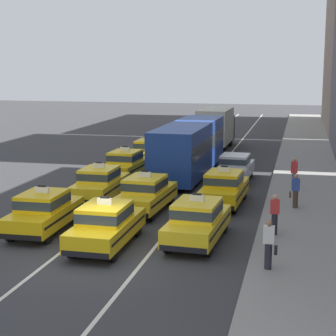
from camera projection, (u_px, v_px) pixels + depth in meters
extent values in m
plane|color=#353538|center=(100.00, 258.00, 20.25)|extent=(160.00, 160.00, 0.00)
cube|color=silver|center=(176.00, 163.00, 39.76)|extent=(0.14, 80.00, 0.01)
cube|color=silver|center=(222.00, 165.00, 39.05)|extent=(0.14, 80.00, 0.01)
cube|color=gray|center=(307.00, 182.00, 32.99)|extent=(4.00, 90.00, 0.15)
cylinder|color=black|center=(44.00, 213.00, 25.08)|extent=(0.25, 0.65, 0.64)
cylinder|color=black|center=(75.00, 215.00, 24.78)|extent=(0.25, 0.65, 0.64)
cylinder|color=black|center=(11.00, 233.00, 22.13)|extent=(0.25, 0.65, 0.64)
cylinder|color=black|center=(46.00, 236.00, 21.83)|extent=(0.25, 0.65, 0.64)
cube|color=yellow|center=(45.00, 215.00, 23.39)|extent=(1.90, 4.54, 0.70)
cube|color=black|center=(45.00, 214.00, 23.38)|extent=(1.91, 4.18, 0.10)
cube|color=yellow|center=(42.00, 200.00, 23.13)|extent=(1.65, 2.13, 0.64)
cube|color=#2D3842|center=(42.00, 200.00, 23.13)|extent=(1.67, 2.16, 0.35)
cube|color=white|center=(42.00, 190.00, 23.05)|extent=(0.56, 0.13, 0.24)
cube|color=black|center=(42.00, 186.00, 23.02)|extent=(0.32, 0.12, 0.06)
cube|color=black|center=(65.00, 208.00, 25.57)|extent=(1.71, 0.18, 0.20)
cube|color=black|center=(20.00, 237.00, 21.31)|extent=(1.71, 0.18, 0.20)
cylinder|color=black|center=(97.00, 186.00, 30.58)|extent=(0.25, 0.64, 0.64)
cylinder|color=black|center=(123.00, 188.00, 30.27)|extent=(0.25, 0.64, 0.64)
cylinder|color=black|center=(76.00, 199.00, 27.65)|extent=(0.25, 0.64, 0.64)
cylinder|color=black|center=(105.00, 201.00, 27.33)|extent=(0.25, 0.64, 0.64)
cube|color=yellow|center=(100.00, 187.00, 28.89)|extent=(1.85, 4.52, 0.70)
cube|color=black|center=(100.00, 186.00, 28.89)|extent=(1.86, 4.16, 0.10)
cube|color=yellow|center=(99.00, 174.00, 28.63)|extent=(1.62, 2.12, 0.64)
cube|color=#2D3842|center=(99.00, 174.00, 28.63)|extent=(1.64, 2.14, 0.35)
cube|color=white|center=(99.00, 165.00, 28.55)|extent=(0.56, 0.13, 0.24)
cube|color=black|center=(99.00, 163.00, 28.52)|extent=(0.32, 0.11, 0.06)
cube|color=black|center=(114.00, 183.00, 31.06)|extent=(1.71, 0.16, 0.20)
cube|color=black|center=(85.00, 201.00, 26.82)|extent=(1.71, 0.16, 0.20)
cylinder|color=black|center=(123.00, 168.00, 36.09)|extent=(0.26, 0.65, 0.64)
cylinder|color=black|center=(145.00, 169.00, 35.71)|extent=(0.26, 0.65, 0.64)
cylinder|color=black|center=(105.00, 177.00, 33.19)|extent=(0.26, 0.65, 0.64)
cylinder|color=black|center=(129.00, 178.00, 32.81)|extent=(0.26, 0.65, 0.64)
cube|color=yellow|center=(126.00, 167.00, 34.39)|extent=(1.97, 4.57, 0.70)
cube|color=black|center=(126.00, 166.00, 34.38)|extent=(1.98, 4.21, 0.10)
cube|color=yellow|center=(125.00, 156.00, 34.13)|extent=(1.68, 2.16, 0.64)
cube|color=#2D3842|center=(125.00, 156.00, 34.13)|extent=(1.70, 2.18, 0.35)
cube|color=white|center=(125.00, 149.00, 34.05)|extent=(0.56, 0.14, 0.24)
cube|color=black|center=(125.00, 147.00, 34.02)|extent=(0.32, 0.12, 0.06)
cube|color=black|center=(138.00, 165.00, 36.53)|extent=(1.71, 0.21, 0.20)
cube|color=black|center=(113.00, 178.00, 32.34)|extent=(1.71, 0.21, 0.20)
cylinder|color=black|center=(145.00, 155.00, 41.09)|extent=(0.24, 0.64, 0.64)
cylinder|color=black|center=(165.00, 156.00, 40.75)|extent=(0.24, 0.64, 0.64)
cylinder|color=black|center=(133.00, 162.00, 38.16)|extent=(0.24, 0.64, 0.64)
cylinder|color=black|center=(154.00, 163.00, 37.82)|extent=(0.24, 0.64, 0.64)
cube|color=yellow|center=(150.00, 154.00, 39.39)|extent=(1.83, 4.51, 0.70)
cube|color=black|center=(150.00, 153.00, 39.38)|extent=(1.85, 4.15, 0.10)
cube|color=yellow|center=(149.00, 145.00, 39.13)|extent=(1.61, 2.11, 0.64)
cube|color=#2D3842|center=(149.00, 145.00, 39.13)|extent=(1.63, 2.13, 0.35)
cube|color=white|center=(149.00, 138.00, 39.05)|extent=(0.56, 0.12, 0.24)
cube|color=black|center=(149.00, 136.00, 39.02)|extent=(0.32, 0.11, 0.06)
cube|color=black|center=(158.00, 153.00, 41.55)|extent=(1.71, 0.15, 0.20)
cube|color=black|center=(141.00, 163.00, 37.32)|extent=(1.71, 0.15, 0.20)
cylinder|color=black|center=(166.00, 145.00, 46.11)|extent=(0.26, 0.65, 0.64)
cylinder|color=black|center=(184.00, 146.00, 45.73)|extent=(0.26, 0.65, 0.64)
cylinder|color=black|center=(155.00, 151.00, 43.21)|extent=(0.26, 0.65, 0.64)
cylinder|color=black|center=(174.00, 151.00, 42.82)|extent=(0.26, 0.65, 0.64)
cube|color=yellow|center=(170.00, 144.00, 44.40)|extent=(1.97, 4.57, 0.70)
cube|color=black|center=(170.00, 143.00, 44.40)|extent=(1.98, 4.21, 0.10)
cube|color=yellow|center=(169.00, 135.00, 44.14)|extent=(1.68, 2.16, 0.64)
cube|color=#2D3842|center=(169.00, 135.00, 44.14)|extent=(1.70, 2.18, 0.35)
cube|color=white|center=(169.00, 130.00, 44.06)|extent=(0.56, 0.14, 0.24)
cube|color=black|center=(169.00, 128.00, 44.04)|extent=(0.32, 0.12, 0.06)
cube|color=black|center=(177.00, 143.00, 46.55)|extent=(1.71, 0.21, 0.20)
cube|color=black|center=(162.00, 151.00, 42.35)|extent=(1.71, 0.21, 0.20)
cylinder|color=black|center=(102.00, 226.00, 23.14)|extent=(0.24, 0.64, 0.64)
cylinder|color=black|center=(137.00, 228.00, 22.81)|extent=(0.24, 0.64, 0.64)
cylinder|color=black|center=(73.00, 249.00, 20.20)|extent=(0.24, 0.64, 0.64)
cylinder|color=black|center=(113.00, 252.00, 19.88)|extent=(0.24, 0.64, 0.64)
cube|color=yellow|center=(107.00, 229.00, 21.44)|extent=(1.82, 4.51, 0.70)
cube|color=black|center=(107.00, 228.00, 21.43)|extent=(1.84, 4.15, 0.10)
cube|color=yellow|center=(105.00, 213.00, 21.18)|extent=(1.61, 2.11, 0.64)
cube|color=#2D3842|center=(105.00, 213.00, 21.18)|extent=(1.63, 2.13, 0.35)
cube|color=white|center=(105.00, 201.00, 21.10)|extent=(0.56, 0.12, 0.24)
cube|color=black|center=(105.00, 197.00, 21.07)|extent=(0.32, 0.11, 0.06)
cube|color=black|center=(124.00, 220.00, 23.61)|extent=(1.71, 0.15, 0.20)
cube|color=black|center=(85.00, 254.00, 19.37)|extent=(1.71, 0.15, 0.20)
cylinder|color=black|center=(142.00, 196.00, 28.30)|extent=(0.27, 0.65, 0.64)
cylinder|color=black|center=(170.00, 198.00, 27.89)|extent=(0.27, 0.65, 0.64)
cylinder|color=black|center=(120.00, 211.00, 25.41)|extent=(0.27, 0.65, 0.64)
cylinder|color=black|center=(151.00, 214.00, 25.00)|extent=(0.27, 0.65, 0.64)
cube|color=yellow|center=(146.00, 197.00, 26.59)|extent=(2.03, 4.59, 0.70)
cube|color=black|center=(146.00, 196.00, 26.58)|extent=(2.04, 4.23, 0.10)
cube|color=yellow|center=(145.00, 184.00, 26.32)|extent=(1.71, 2.18, 0.64)
cube|color=#2D3842|center=(145.00, 184.00, 26.32)|extent=(1.73, 2.20, 0.35)
cube|color=white|center=(145.00, 174.00, 26.25)|extent=(0.57, 0.15, 0.24)
cube|color=black|center=(145.00, 171.00, 26.22)|extent=(0.33, 0.13, 0.06)
cube|color=black|center=(160.00, 192.00, 28.72)|extent=(1.71, 0.23, 0.20)
cube|color=black|center=(130.00, 214.00, 24.54)|extent=(1.71, 0.23, 0.20)
cylinder|color=black|center=(185.00, 160.00, 38.81)|extent=(0.25, 0.64, 0.64)
cylinder|color=black|center=(214.00, 162.00, 38.34)|extent=(0.25, 0.64, 0.64)
cylinder|color=black|center=(160.00, 180.00, 32.40)|extent=(0.25, 0.64, 0.64)
cylinder|color=black|center=(195.00, 181.00, 31.92)|extent=(0.25, 0.64, 0.64)
cube|color=navy|center=(190.00, 147.00, 35.11)|extent=(2.66, 11.23, 2.90)
cube|color=#2D3842|center=(190.00, 143.00, 35.06)|extent=(2.67, 10.79, 0.84)
cube|color=black|center=(206.00, 119.00, 40.19)|extent=(2.13, 0.11, 0.36)
cylinder|color=black|center=(208.00, 142.00, 48.13)|extent=(0.25, 0.64, 0.64)
cylinder|color=black|center=(230.00, 142.00, 47.69)|extent=(0.25, 0.64, 0.64)
cylinder|color=black|center=(199.00, 148.00, 44.40)|extent=(0.25, 0.64, 0.64)
cylinder|color=black|center=(224.00, 149.00, 43.96)|extent=(0.25, 0.64, 0.64)
cube|color=black|center=(221.00, 128.00, 48.66)|extent=(2.12, 2.22, 2.10)
cube|color=#2D3842|center=(223.00, 124.00, 49.62)|extent=(1.93, 0.08, 0.76)
cube|color=beige|center=(215.00, 126.00, 45.44)|extent=(2.35, 5.22, 2.70)
cylinder|color=black|center=(189.00, 222.00, 23.67)|extent=(0.27, 0.65, 0.64)
cylinder|color=black|center=(224.00, 225.00, 23.27)|extent=(0.27, 0.65, 0.64)
cylinder|color=black|center=(168.00, 244.00, 20.78)|extent=(0.27, 0.65, 0.64)
cylinder|color=black|center=(208.00, 248.00, 20.38)|extent=(0.27, 0.65, 0.64)
cube|color=yellow|center=(198.00, 225.00, 21.96)|extent=(2.03, 4.59, 0.70)
cube|color=black|center=(198.00, 224.00, 21.95)|extent=(2.03, 4.23, 0.10)
cube|color=yellow|center=(197.00, 209.00, 21.70)|extent=(1.70, 2.18, 0.64)
cube|color=#2D3842|center=(197.00, 209.00, 21.70)|extent=(1.73, 2.20, 0.35)
cube|color=white|center=(197.00, 198.00, 21.62)|extent=(0.57, 0.15, 0.24)
cube|color=black|center=(197.00, 194.00, 21.60)|extent=(0.33, 0.13, 0.06)
cube|color=black|center=(209.00, 217.00, 24.10)|extent=(1.71, 0.23, 0.20)
cube|color=black|center=(183.00, 249.00, 19.92)|extent=(1.71, 0.23, 0.20)
cylinder|color=black|center=(215.00, 191.00, 29.53)|extent=(0.27, 0.65, 0.64)
cylinder|color=black|center=(244.00, 192.00, 29.14)|extent=(0.27, 0.65, 0.64)
cylinder|color=black|center=(203.00, 205.00, 26.63)|extent=(0.27, 0.65, 0.64)
cylinder|color=black|center=(234.00, 207.00, 26.24)|extent=(0.27, 0.65, 0.64)
cube|color=yellow|center=(224.00, 191.00, 27.82)|extent=(1.99, 4.57, 0.70)
cube|color=black|center=(224.00, 190.00, 27.82)|extent=(2.00, 4.21, 0.10)
cube|color=yellow|center=(224.00, 178.00, 27.56)|extent=(1.69, 2.17, 0.64)
cube|color=#2D3842|center=(224.00, 178.00, 27.56)|extent=(1.71, 2.19, 0.35)
cube|color=white|center=(224.00, 169.00, 27.48)|extent=(0.56, 0.14, 0.24)
cube|color=black|center=(224.00, 166.00, 27.46)|extent=(0.32, 0.12, 0.06)
cube|color=black|center=(232.00, 187.00, 29.96)|extent=(1.71, 0.21, 0.20)
cube|color=black|center=(216.00, 207.00, 25.78)|extent=(1.71, 0.21, 0.20)
cylinder|color=black|center=(227.00, 171.00, 35.07)|extent=(0.27, 0.65, 0.64)
cylinder|color=black|center=(250.00, 172.00, 34.69)|extent=(0.27, 0.65, 0.64)
cylinder|color=black|center=(218.00, 180.00, 32.37)|extent=(0.27, 0.65, 0.64)
cylinder|color=black|center=(244.00, 181.00, 32.00)|extent=(0.27, 0.65, 0.64)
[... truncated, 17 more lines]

